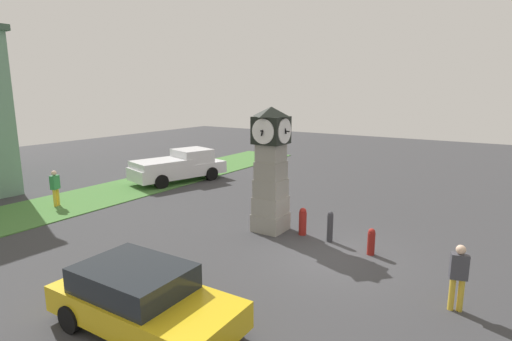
% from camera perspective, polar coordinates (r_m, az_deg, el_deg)
% --- Properties ---
extents(ground_plane, '(70.52, 70.52, 0.00)m').
position_cam_1_polar(ground_plane, '(13.50, 10.58, -11.99)').
color(ground_plane, '#38383A').
extents(clock_tower, '(1.41, 1.52, 4.73)m').
position_cam_1_polar(clock_tower, '(14.99, 2.13, 0.14)').
color(clock_tower, gray).
rests_on(clock_tower, ground_plane).
extents(bollard_near_tower, '(0.29, 0.29, 1.04)m').
position_cam_1_polar(bollard_near_tower, '(15.08, 6.69, -7.20)').
color(bollard_near_tower, maroon).
rests_on(bollard_near_tower, ground_plane).
extents(bollard_mid_row, '(0.21, 0.21, 1.13)m').
position_cam_1_polar(bollard_mid_row, '(14.55, 10.53, -7.83)').
color(bollard_mid_row, '#333338').
rests_on(bollard_mid_row, ground_plane).
extents(bollard_far_row, '(0.24, 0.24, 0.90)m').
position_cam_1_polar(bollard_far_row, '(13.79, 16.13, -9.71)').
color(bollard_far_row, maroon).
rests_on(bollard_far_row, ground_plane).
extents(car_far_lot, '(2.17, 4.50, 1.46)m').
position_cam_1_polar(car_far_lot, '(9.71, -15.98, -17.11)').
color(car_far_lot, gold).
rests_on(car_far_lot, ground_plane).
extents(pickup_truck, '(5.90, 3.49, 1.85)m').
position_cam_1_polar(pickup_truck, '(23.97, -10.95, 0.64)').
color(pickup_truck, silver).
rests_on(pickup_truck, ground_plane).
extents(pedestrian_near_bench, '(0.34, 0.45, 1.70)m').
position_cam_1_polar(pedestrian_near_bench, '(11.08, 26.94, -12.97)').
color(pedestrian_near_bench, gold).
rests_on(pedestrian_near_bench, ground_plane).
extents(pedestrian_crossing_lot, '(0.46, 0.36, 1.71)m').
position_cam_1_polar(pedestrian_crossing_lot, '(20.57, -26.76, -2.01)').
color(pedestrian_crossing_lot, gold).
rests_on(pedestrian_crossing_lot, ground_plane).
extents(grass_verge_far, '(42.31, 4.25, 0.04)m').
position_cam_1_polar(grass_verge_far, '(19.94, -31.61, -5.75)').
color(grass_verge_far, '#477A38').
rests_on(grass_verge_far, ground_plane).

